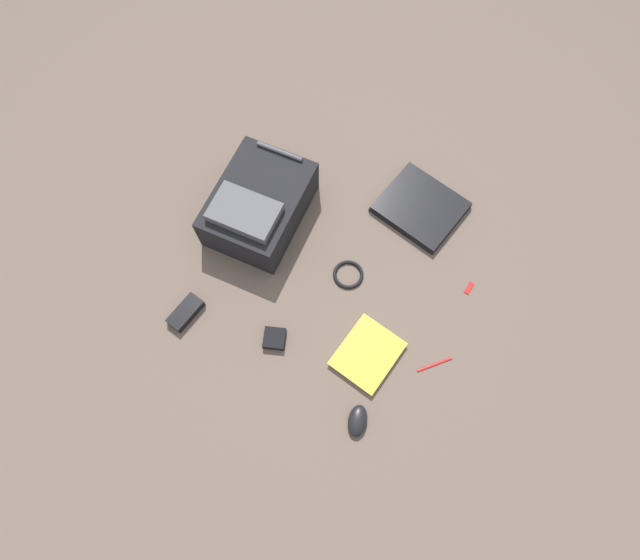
{
  "coord_description": "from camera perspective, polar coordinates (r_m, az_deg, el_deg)",
  "views": [
    {
      "loc": [
        0.24,
        -0.61,
        1.75
      ],
      "look_at": [
        0.0,
        0.01,
        0.02
      ],
      "focal_mm": 28.33,
      "sensor_mm": 36.0,
      "label": 1
    }
  ],
  "objects": [
    {
      "name": "usb_stick",
      "position": [
        1.94,
        16.51,
        -0.85
      ],
      "size": [
        0.03,
        0.05,
        0.01
      ],
      "primitive_type": "cube",
      "rotation": [
        0.0,
        0.0,
        6.08
      ],
      "color": "#B21919",
      "rests_on": "ground_plane"
    },
    {
      "name": "earbud_pouch",
      "position": [
        1.8,
        -5.16,
        -6.58
      ],
      "size": [
        0.09,
        0.09,
        0.03
      ],
      "primitive_type": "cube",
      "rotation": [
        0.0,
        0.0,
        0.26
      ],
      "color": "black",
      "rests_on": "ground_plane"
    },
    {
      "name": "ground_plane",
      "position": [
        1.87,
        -0.17,
        -0.47
      ],
      "size": [
        3.84,
        3.84,
        0.0
      ],
      "primitive_type": "plane",
      "color": "brown"
    },
    {
      "name": "cable_coil",
      "position": [
        1.88,
        3.21,
        0.62
      ],
      "size": [
        0.11,
        0.11,
        0.01
      ],
      "primitive_type": "torus",
      "color": "black",
      "rests_on": "ground_plane"
    },
    {
      "name": "power_brick",
      "position": [
        1.88,
        -14.94,
        -3.56
      ],
      "size": [
        0.1,
        0.15,
        0.03
      ],
      "primitive_type": "cube",
      "rotation": [
        0.0,
        0.0,
        -0.27
      ],
      "color": "black",
      "rests_on": "ground_plane"
    },
    {
      "name": "pen_black",
      "position": [
        1.82,
        12.82,
        -9.29
      ],
      "size": [
        0.11,
        0.09,
        0.01
      ],
      "primitive_type": "cylinder",
      "rotation": [
        1.57,
        0.0,
        5.43
      ],
      "color": "red",
      "rests_on": "ground_plane"
    },
    {
      "name": "computer_mouse",
      "position": [
        1.74,
        4.27,
        -15.56
      ],
      "size": [
        0.08,
        0.11,
        0.04
      ],
      "primitive_type": "ellipsoid",
      "rotation": [
        0.0,
        0.0,
        0.14
      ],
      "color": "black",
      "rests_on": "ground_plane"
    },
    {
      "name": "backpack",
      "position": [
        1.92,
        -6.95,
        8.41
      ],
      "size": [
        0.33,
        0.43,
        0.2
      ],
      "color": "black",
      "rests_on": "ground_plane"
    },
    {
      "name": "book_manual",
      "position": [
        1.79,
        5.38,
        -8.33
      ],
      "size": [
        0.24,
        0.27,
        0.02
      ],
      "color": "silver",
      "rests_on": "ground_plane"
    },
    {
      "name": "laptop",
      "position": [
        2.03,
        11.28,
        8.1
      ],
      "size": [
        0.37,
        0.35,
        0.03
      ],
      "color": "black",
      "rests_on": "ground_plane"
    }
  ]
}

